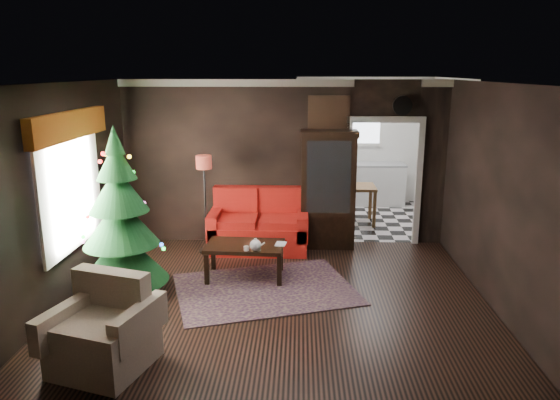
{
  "coord_description": "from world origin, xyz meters",
  "views": [
    {
      "loc": [
        0.28,
        -6.3,
        2.95
      ],
      "look_at": [
        0.0,
        0.9,
        1.15
      ],
      "focal_mm": 33.47,
      "sensor_mm": 36.0,
      "label": 1
    }
  ],
  "objects_px": {
    "wall_clock": "(402,106)",
    "kitchen_table": "(357,204)",
    "armchair": "(102,326)",
    "loveseat": "(259,221)",
    "floor_lamp": "(205,205)",
    "curio_cabinet": "(328,192)",
    "christmas_tree": "(120,217)",
    "teapot": "(255,245)",
    "coffee_table": "(245,261)"
  },
  "relations": [
    {
      "from": "wall_clock",
      "to": "kitchen_table",
      "type": "height_order",
      "value": "wall_clock"
    },
    {
      "from": "armchair",
      "to": "kitchen_table",
      "type": "relative_size",
      "value": 1.22
    },
    {
      "from": "loveseat",
      "to": "floor_lamp",
      "type": "distance_m",
      "value": 0.94
    },
    {
      "from": "curio_cabinet",
      "to": "floor_lamp",
      "type": "distance_m",
      "value": 2.05
    },
    {
      "from": "loveseat",
      "to": "armchair",
      "type": "xyz_separation_m",
      "value": [
        -1.28,
        -3.66,
        -0.04
      ]
    },
    {
      "from": "armchair",
      "to": "kitchen_table",
      "type": "height_order",
      "value": "armchair"
    },
    {
      "from": "loveseat",
      "to": "christmas_tree",
      "type": "distance_m",
      "value": 2.53
    },
    {
      "from": "teapot",
      "to": "curio_cabinet",
      "type": "bearing_deg",
      "value": 58.17
    },
    {
      "from": "christmas_tree",
      "to": "loveseat",
      "type": "bearing_deg",
      "value": 46.32
    },
    {
      "from": "teapot",
      "to": "christmas_tree",
      "type": "bearing_deg",
      "value": -171.37
    },
    {
      "from": "curio_cabinet",
      "to": "armchair",
      "type": "distance_m",
      "value": 4.6
    },
    {
      "from": "curio_cabinet",
      "to": "floor_lamp",
      "type": "xyz_separation_m",
      "value": [
        -2.0,
        -0.44,
        -0.12
      ]
    },
    {
      "from": "loveseat",
      "to": "armchair",
      "type": "bearing_deg",
      "value": -109.36
    },
    {
      "from": "curio_cabinet",
      "to": "floor_lamp",
      "type": "relative_size",
      "value": 1.18
    },
    {
      "from": "curio_cabinet",
      "to": "coffee_table",
      "type": "bearing_deg",
      "value": -130.52
    },
    {
      "from": "loveseat",
      "to": "armchair",
      "type": "distance_m",
      "value": 3.88
    },
    {
      "from": "christmas_tree",
      "to": "teapot",
      "type": "relative_size",
      "value": 12.48
    },
    {
      "from": "loveseat",
      "to": "floor_lamp",
      "type": "relative_size",
      "value": 1.06
    },
    {
      "from": "floor_lamp",
      "to": "coffee_table",
      "type": "height_order",
      "value": "floor_lamp"
    },
    {
      "from": "coffee_table",
      "to": "floor_lamp",
      "type": "bearing_deg",
      "value": 126.08
    },
    {
      "from": "armchair",
      "to": "teapot",
      "type": "height_order",
      "value": "armchair"
    },
    {
      "from": "curio_cabinet",
      "to": "floor_lamp",
      "type": "bearing_deg",
      "value": -167.52
    },
    {
      "from": "loveseat",
      "to": "kitchen_table",
      "type": "height_order",
      "value": "loveseat"
    },
    {
      "from": "loveseat",
      "to": "teapot",
      "type": "distance_m",
      "value": 1.52
    },
    {
      "from": "floor_lamp",
      "to": "teapot",
      "type": "bearing_deg",
      "value": -54.39
    },
    {
      "from": "floor_lamp",
      "to": "kitchen_table",
      "type": "distance_m",
      "value": 3.28
    },
    {
      "from": "loveseat",
      "to": "coffee_table",
      "type": "bearing_deg",
      "value": -94.75
    },
    {
      "from": "loveseat",
      "to": "teapot",
      "type": "bearing_deg",
      "value": -87.19
    },
    {
      "from": "loveseat",
      "to": "coffee_table",
      "type": "relative_size",
      "value": 1.53
    },
    {
      "from": "wall_clock",
      "to": "armchair",
      "type": "bearing_deg",
      "value": -131.86
    },
    {
      "from": "christmas_tree",
      "to": "wall_clock",
      "type": "distance_m",
      "value": 4.79
    },
    {
      "from": "armchair",
      "to": "wall_clock",
      "type": "height_order",
      "value": "wall_clock"
    },
    {
      "from": "coffee_table",
      "to": "kitchen_table",
      "type": "bearing_deg",
      "value": 56.69
    },
    {
      "from": "floor_lamp",
      "to": "kitchen_table",
      "type": "xyz_separation_m",
      "value": [
        2.65,
        1.87,
        -0.45
      ]
    },
    {
      "from": "curio_cabinet",
      "to": "loveseat",
      "type": "bearing_deg",
      "value": -169.17
    },
    {
      "from": "kitchen_table",
      "to": "coffee_table",
      "type": "bearing_deg",
      "value": -123.31
    },
    {
      "from": "curio_cabinet",
      "to": "kitchen_table",
      "type": "relative_size",
      "value": 2.53
    },
    {
      "from": "kitchen_table",
      "to": "wall_clock",
      "type": "bearing_deg",
      "value": -66.25
    },
    {
      "from": "christmas_tree",
      "to": "teapot",
      "type": "xyz_separation_m",
      "value": [
        1.78,
        0.27,
        -0.45
      ]
    },
    {
      "from": "christmas_tree",
      "to": "coffee_table",
      "type": "height_order",
      "value": "christmas_tree"
    },
    {
      "from": "loveseat",
      "to": "christmas_tree",
      "type": "xyz_separation_m",
      "value": [
        -1.7,
        -1.78,
        0.55
      ]
    },
    {
      "from": "teapot",
      "to": "wall_clock",
      "type": "xyz_separation_m",
      "value": [
        2.28,
        1.91,
        1.78
      ]
    },
    {
      "from": "armchair",
      "to": "christmas_tree",
      "type": "bearing_deg",
      "value": 119.45
    },
    {
      "from": "curio_cabinet",
      "to": "christmas_tree",
      "type": "bearing_deg",
      "value": -144.93
    },
    {
      "from": "coffee_table",
      "to": "wall_clock",
      "type": "height_order",
      "value": "wall_clock"
    },
    {
      "from": "loveseat",
      "to": "christmas_tree",
      "type": "relative_size",
      "value": 0.74
    },
    {
      "from": "curio_cabinet",
      "to": "armchair",
      "type": "height_order",
      "value": "curio_cabinet"
    },
    {
      "from": "teapot",
      "to": "loveseat",
      "type": "bearing_deg",
      "value": 92.81
    },
    {
      "from": "coffee_table",
      "to": "armchair",
      "type": "bearing_deg",
      "value": -116.11
    },
    {
      "from": "christmas_tree",
      "to": "coffee_table",
      "type": "distance_m",
      "value": 1.86
    }
  ]
}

